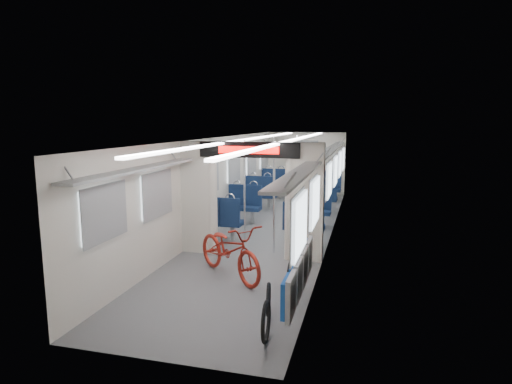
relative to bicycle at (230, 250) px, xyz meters
The scene contains 14 objects.
carriage 3.13m from the bicycle, 89.26° to the left, with size 12.00×12.02×2.31m.
bicycle is the anchor object (origin of this frame).
flip_bench 1.79m from the bicycle, 38.69° to the right, with size 0.12×2.13×0.54m.
bike_hoop_a 2.34m from the bicycle, 61.02° to the right, with size 0.54×0.54×0.05m, color black.
bike_hoop_b 1.69m from the bicycle, 53.17° to the right, with size 0.48×0.48×0.05m, color black.
bike_hoop_c 1.25m from the bicycle, 20.38° to the right, with size 0.50×0.50×0.05m, color black.
seat_bay_near_left 3.24m from the bicycle, 106.09° to the left, with size 0.93×2.14×1.12m.
seat_bay_near_right 3.27m from the bicycle, 72.68° to the left, with size 0.90×2.01×1.08m.
seat_bay_far_left 6.95m from the bicycle, 97.42° to the left, with size 0.95×2.25×1.15m.
seat_bay_far_right 6.87m from the bicycle, 81.86° to the left, with size 0.94×2.23×1.15m.
stanchion_near_left 2.22m from the bicycle, 98.90° to the left, with size 0.04×0.04×2.30m, color silver.
stanchion_near_right 1.75m from the bicycle, 73.71° to the left, with size 0.04×0.04×2.30m, color silver.
stanchion_far_left 5.23m from the bicycle, 93.76° to the left, with size 0.04×0.04×2.30m, color silver.
stanchion_far_right 5.36m from the bicycle, 86.73° to the left, with size 0.04×0.04×2.30m, color silver.
Camera 1 is at (2.20, -10.06, 2.69)m, focal length 30.00 mm.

